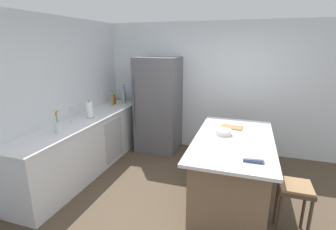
% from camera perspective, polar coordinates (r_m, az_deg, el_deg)
% --- Properties ---
extents(ground_plane, '(7.20, 7.20, 0.00)m').
position_cam_1_polar(ground_plane, '(3.63, 6.72, -20.93)').
color(ground_plane, '#4C3D2D').
extents(wall_rear, '(6.00, 0.10, 2.60)m').
position_cam_1_polar(wall_rear, '(5.22, 12.17, 5.91)').
color(wall_rear, silver).
rests_on(wall_rear, ground_plane).
extents(wall_left, '(0.10, 6.00, 2.60)m').
position_cam_1_polar(wall_left, '(4.22, -27.32, 2.19)').
color(wall_left, silver).
rests_on(wall_left, ground_plane).
extents(counter_run_left, '(0.64, 3.07, 0.94)m').
position_cam_1_polar(counter_run_left, '(4.64, -17.86, -6.41)').
color(counter_run_left, silver).
rests_on(counter_run_left, ground_plane).
extents(kitchen_island, '(1.05, 1.96, 0.91)m').
position_cam_1_polar(kitchen_island, '(3.77, 14.27, -11.61)').
color(kitchen_island, '#7A6047').
rests_on(kitchen_island, ground_plane).
extents(refrigerator, '(0.83, 0.76, 1.92)m').
position_cam_1_polar(refrigerator, '(5.16, -2.18, 2.31)').
color(refrigerator, '#56565B').
rests_on(refrigerator, ground_plane).
extents(bar_stool, '(0.36, 0.36, 0.66)m').
position_cam_1_polar(bar_stool, '(3.28, 26.81, -15.76)').
color(bar_stool, '#473828').
rests_on(bar_stool, ground_plane).
extents(sink_faucet, '(0.15, 0.05, 0.30)m').
position_cam_1_polar(sink_faucet, '(4.27, -21.19, 0.21)').
color(sink_faucet, silver).
rests_on(sink_faucet, counter_run_left).
extents(flower_vase, '(0.10, 0.10, 0.33)m').
position_cam_1_polar(flower_vase, '(3.93, -23.76, -2.31)').
color(flower_vase, silver).
rests_on(flower_vase, counter_run_left).
extents(paper_towel_roll, '(0.14, 0.14, 0.31)m').
position_cam_1_polar(paper_towel_roll, '(4.51, -17.37, 1.04)').
color(paper_towel_roll, gray).
rests_on(paper_towel_roll, counter_run_left).
extents(soda_bottle, '(0.08, 0.08, 0.37)m').
position_cam_1_polar(soda_bottle, '(5.62, -9.89, 4.50)').
color(soda_bottle, silver).
rests_on(soda_bottle, counter_run_left).
extents(syrup_bottle, '(0.07, 0.07, 0.27)m').
position_cam_1_polar(syrup_bottle, '(5.53, -10.03, 3.84)').
color(syrup_bottle, '#5B3319').
rests_on(syrup_bottle, counter_run_left).
extents(gin_bottle, '(0.07, 0.07, 0.35)m').
position_cam_1_polar(gin_bottle, '(5.42, -10.08, 3.95)').
color(gin_bottle, '#8CB79E').
rests_on(gin_bottle, counter_run_left).
extents(hot_sauce_bottle, '(0.05, 0.05, 0.21)m').
position_cam_1_polar(hot_sauce_bottle, '(5.43, -12.06, 3.31)').
color(hot_sauce_bottle, red).
rests_on(hot_sauce_bottle, counter_run_left).
extents(olive_oil_bottle, '(0.06, 0.06, 0.30)m').
position_cam_1_polar(olive_oil_bottle, '(5.33, -12.48, 3.41)').
color(olive_oil_bottle, olive).
rests_on(olive_oil_bottle, counter_run_left).
extents(cookbook_stack, '(0.23, 0.18, 0.05)m').
position_cam_1_polar(cookbook_stack, '(3.01, 18.75, -9.20)').
color(cookbook_stack, '#334770').
rests_on(cookbook_stack, kitchen_island).
extents(mixing_bowl, '(0.24, 0.24, 0.07)m').
position_cam_1_polar(mixing_bowl, '(3.70, 12.46, -3.82)').
color(mixing_bowl, silver).
rests_on(mixing_bowl, kitchen_island).
extents(cutting_board, '(0.34, 0.23, 0.02)m').
position_cam_1_polar(cutting_board, '(4.03, 14.25, -2.70)').
color(cutting_board, '#9E7042').
rests_on(cutting_board, kitchen_island).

